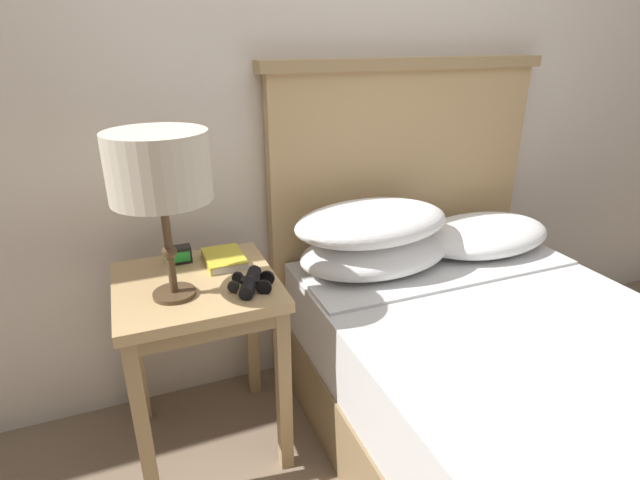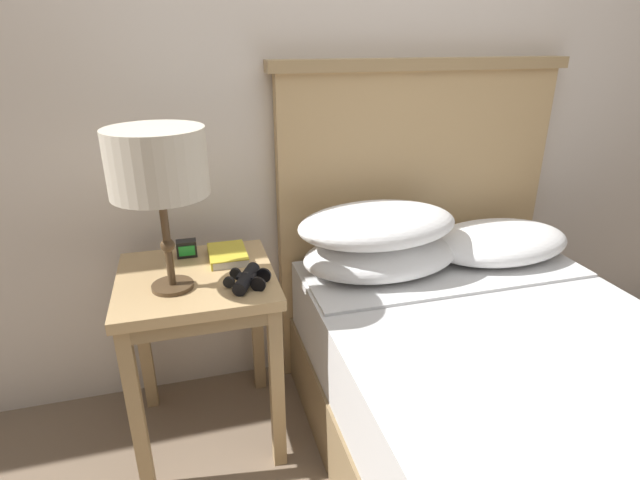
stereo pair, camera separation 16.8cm
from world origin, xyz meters
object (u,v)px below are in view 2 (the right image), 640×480
(binoculars_pair, at_px, (247,279))
(book_on_nightstand, at_px, (227,255))
(nightstand, at_px, (199,301))
(table_lamp, at_px, (157,165))
(alarm_clock, at_px, (187,248))
(bed, at_px, (519,410))

(binoculars_pair, bearing_deg, book_on_nightstand, 100.56)
(nightstand, height_order, table_lamp, table_lamp)
(binoculars_pair, bearing_deg, table_lamp, 169.23)
(nightstand, relative_size, alarm_clock, 9.49)
(nightstand, height_order, bed, bed)
(bed, height_order, binoculars_pair, bed)
(book_on_nightstand, bearing_deg, bed, -38.63)
(nightstand, bearing_deg, bed, -30.33)
(alarm_clock, bearing_deg, bed, -36.72)
(book_on_nightstand, bearing_deg, alarm_clock, 156.57)
(nightstand, xyz_separation_m, book_on_nightstand, (0.11, 0.11, 0.12))
(bed, distance_m, book_on_nightstand, 1.09)
(table_lamp, height_order, book_on_nightstand, table_lamp)
(nightstand, relative_size, bed, 0.35)
(table_lamp, relative_size, alarm_clock, 7.18)
(nightstand, xyz_separation_m, table_lamp, (-0.07, -0.07, 0.50))
(book_on_nightstand, bearing_deg, nightstand, -137.57)
(bed, xyz_separation_m, table_lamp, (-0.99, 0.46, 0.72))
(bed, xyz_separation_m, book_on_nightstand, (-0.80, 0.64, 0.34))
(alarm_clock, bearing_deg, table_lamp, -102.30)
(binoculars_pair, bearing_deg, nightstand, 143.11)
(nightstand, relative_size, binoculars_pair, 4.08)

